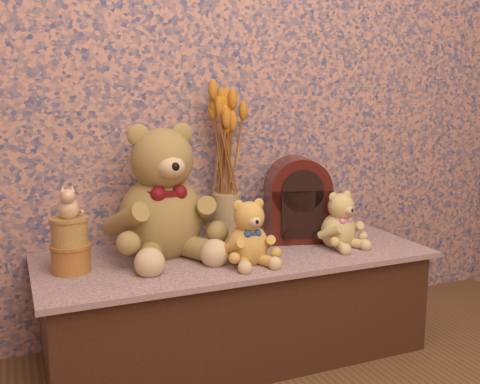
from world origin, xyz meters
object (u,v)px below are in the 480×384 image
Objects in this scene: biscuit_tin_lower at (71,259)px; cat_figurine at (68,201)px; teddy_medium at (248,229)px; teddy_large at (161,185)px; teddy_small at (339,217)px; ceramic_vase at (227,217)px; cathedral_radio at (297,199)px.

cat_figurine is (0.00, 0.00, 0.20)m from biscuit_tin_lower.
teddy_medium is 0.61m from cat_figurine.
teddy_large is 4.07× the size of biscuit_tin_lower.
ceramic_vase is at bearing 136.25° from teddy_small.
teddy_small is at bearing 7.36° from teddy_medium.
teddy_small is at bearing -33.23° from ceramic_vase.
cat_figurine is at bearing -159.66° from cathedral_radio.
biscuit_tin_lower is at bearing -169.39° from teddy_large.
teddy_large is at bearing -166.02° from cathedral_radio.
cat_figurine is at bearing 166.00° from teddy_medium.
teddy_large is at bearing 19.15° from cat_figurine.
ceramic_vase is 1.53× the size of biscuit_tin_lower.
teddy_small is at bearing -0.33° from cat_figurine.
teddy_small is 1.00m from biscuit_tin_lower.
teddy_small reaches higher than biscuit_tin_lower.
teddy_large reaches higher than teddy_medium.
cat_figurine reaches higher than teddy_medium.
teddy_large reaches higher than teddy_small.
teddy_medium is at bearing -46.76° from teddy_large.
teddy_small is (0.66, -0.17, -0.14)m from teddy_large.
biscuit_tin_lower is 0.20m from cat_figurine.
cathedral_radio is (0.31, 0.21, 0.05)m from teddy_medium.
cathedral_radio is 2.65× the size of biscuit_tin_lower.
cathedral_radio is 0.91m from biscuit_tin_lower.
biscuit_tin_lower is (-0.62, -0.16, -0.05)m from ceramic_vase.
teddy_large is 0.36m from teddy_medium.
teddy_medium is 0.30m from ceramic_vase.
teddy_large is 0.35m from cat_figurine.
cathedral_radio is (-0.10, 0.15, 0.05)m from teddy_small.
cathedral_radio is 0.30m from ceramic_vase.
ceramic_vase is 0.65m from biscuit_tin_lower.
teddy_medium is 0.73× the size of cathedral_radio.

